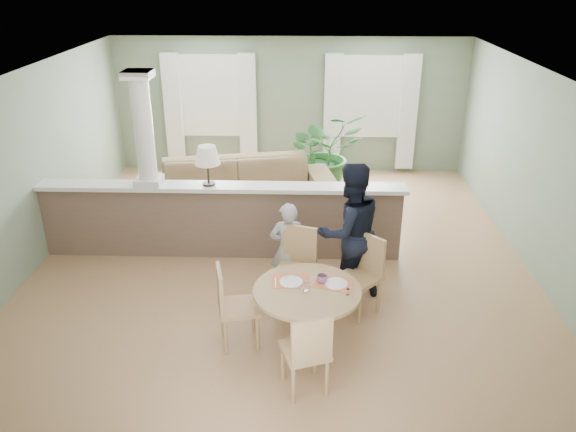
{
  "coord_description": "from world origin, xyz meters",
  "views": [
    {
      "loc": [
        0.3,
        -7.19,
        3.99
      ],
      "look_at": [
        0.11,
        -1.0,
        1.18
      ],
      "focal_mm": 35.0,
      "sensor_mm": 36.0,
      "label": 1
    }
  ],
  "objects_px": {
    "sofa": "(239,191)",
    "chair_far_boy": "(297,263)",
    "dining_table": "(307,300)",
    "child_person": "(288,249)",
    "chair_side": "(232,303)",
    "houseplant": "(325,152)",
    "chair_near": "(307,350)",
    "man_person": "(349,232)",
    "chair_far_man": "(363,271)"
  },
  "relations": [
    {
      "from": "sofa",
      "to": "chair_far_boy",
      "type": "xyz_separation_m",
      "value": [
        1.03,
        -2.63,
        0.09
      ]
    },
    {
      "from": "dining_table",
      "to": "chair_far_boy",
      "type": "relative_size",
      "value": 1.17
    },
    {
      "from": "chair_far_boy",
      "to": "child_person",
      "type": "xyz_separation_m",
      "value": [
        -0.12,
        0.25,
        0.07
      ]
    },
    {
      "from": "chair_far_boy",
      "to": "chair_side",
      "type": "xyz_separation_m",
      "value": [
        -0.71,
        -0.87,
        -0.03
      ]
    },
    {
      "from": "dining_table",
      "to": "child_person",
      "type": "bearing_deg",
      "value": 102.86
    },
    {
      "from": "dining_table",
      "to": "chair_side",
      "type": "bearing_deg",
      "value": -178.32
    },
    {
      "from": "houseplant",
      "to": "chair_side",
      "type": "bearing_deg",
      "value": -103.79
    },
    {
      "from": "sofa",
      "to": "chair_near",
      "type": "relative_size",
      "value": 3.39
    },
    {
      "from": "sofa",
      "to": "chair_side",
      "type": "distance_m",
      "value": 3.51
    },
    {
      "from": "houseplant",
      "to": "chair_far_boy",
      "type": "relative_size",
      "value": 1.52
    },
    {
      "from": "man_person",
      "to": "sofa",
      "type": "bearing_deg",
      "value": -79.27
    },
    {
      "from": "dining_table",
      "to": "chair_far_boy",
      "type": "bearing_deg",
      "value": 98.78
    },
    {
      "from": "chair_far_man",
      "to": "child_person",
      "type": "relative_size",
      "value": 0.78
    },
    {
      "from": "houseplant",
      "to": "dining_table",
      "type": "height_order",
      "value": "houseplant"
    },
    {
      "from": "chair_far_boy",
      "to": "houseplant",
      "type": "bearing_deg",
      "value": 100.47
    },
    {
      "from": "dining_table",
      "to": "chair_far_boy",
      "type": "xyz_separation_m",
      "value": [
        -0.13,
        0.85,
        -0.01
      ]
    },
    {
      "from": "houseplant",
      "to": "chair_side",
      "type": "relative_size",
      "value": 1.6
    },
    {
      "from": "chair_near",
      "to": "dining_table",
      "type": "bearing_deg",
      "value": -109.22
    },
    {
      "from": "sofa",
      "to": "child_person",
      "type": "height_order",
      "value": "child_person"
    },
    {
      "from": "chair_side",
      "to": "chair_far_man",
      "type": "bearing_deg",
      "value": -77.09
    },
    {
      "from": "sofa",
      "to": "dining_table",
      "type": "xyz_separation_m",
      "value": [
        1.16,
        -3.48,
        0.1
      ]
    },
    {
      "from": "sofa",
      "to": "child_person",
      "type": "xyz_separation_m",
      "value": [
        0.91,
        -2.38,
        0.16
      ]
    },
    {
      "from": "chair_side",
      "to": "child_person",
      "type": "xyz_separation_m",
      "value": [
        0.59,
        1.12,
        0.1
      ]
    },
    {
      "from": "chair_far_boy",
      "to": "man_person",
      "type": "distance_m",
      "value": 0.77
    },
    {
      "from": "sofa",
      "to": "chair_far_boy",
      "type": "height_order",
      "value": "chair_far_boy"
    },
    {
      "from": "chair_near",
      "to": "chair_far_boy",
      "type": "bearing_deg",
      "value": -104.71
    },
    {
      "from": "child_person",
      "to": "man_person",
      "type": "bearing_deg",
      "value": 171.5
    },
    {
      "from": "sofa",
      "to": "chair_far_man",
      "type": "bearing_deg",
      "value": -67.48
    },
    {
      "from": "dining_table",
      "to": "chair_far_man",
      "type": "distance_m",
      "value": 0.99
    },
    {
      "from": "houseplant",
      "to": "child_person",
      "type": "distance_m",
      "value": 3.64
    },
    {
      "from": "chair_far_man",
      "to": "man_person",
      "type": "distance_m",
      "value": 0.53
    },
    {
      "from": "sofa",
      "to": "houseplant",
      "type": "relative_size",
      "value": 2.1
    },
    {
      "from": "chair_far_boy",
      "to": "chair_near",
      "type": "height_order",
      "value": "chair_far_boy"
    },
    {
      "from": "chair_side",
      "to": "man_person",
      "type": "bearing_deg",
      "value": -64.38
    },
    {
      "from": "chair_far_man",
      "to": "man_person",
      "type": "height_order",
      "value": "man_person"
    },
    {
      "from": "chair_far_man",
      "to": "chair_near",
      "type": "xyz_separation_m",
      "value": [
        -0.68,
        -1.53,
        -0.02
      ]
    },
    {
      "from": "chair_far_man",
      "to": "dining_table",
      "type": "bearing_deg",
      "value": -89.05
    },
    {
      "from": "dining_table",
      "to": "man_person",
      "type": "bearing_deg",
      "value": 63.96
    },
    {
      "from": "houseplant",
      "to": "dining_table",
      "type": "distance_m",
      "value": 4.7
    },
    {
      "from": "houseplant",
      "to": "chair_near",
      "type": "bearing_deg",
      "value": -93.31
    },
    {
      "from": "chair_far_boy",
      "to": "dining_table",
      "type": "bearing_deg",
      "value": -64.08
    },
    {
      "from": "houseplant",
      "to": "chair_far_man",
      "type": "distance_m",
      "value": 3.99
    },
    {
      "from": "chair_near",
      "to": "chair_side",
      "type": "height_order",
      "value": "chair_side"
    },
    {
      "from": "chair_near",
      "to": "sofa",
      "type": "bearing_deg",
      "value": -94.13
    },
    {
      "from": "dining_table",
      "to": "man_person",
      "type": "height_order",
      "value": "man_person"
    },
    {
      "from": "sofa",
      "to": "houseplant",
      "type": "bearing_deg",
      "value": 28.24
    },
    {
      "from": "houseplant",
      "to": "chair_far_boy",
      "type": "bearing_deg",
      "value": -96.67
    },
    {
      "from": "houseplant",
      "to": "man_person",
      "type": "distance_m",
      "value": 3.63
    },
    {
      "from": "dining_table",
      "to": "chair_near",
      "type": "xyz_separation_m",
      "value": [
        0.0,
        -0.81,
        -0.04
      ]
    },
    {
      "from": "sofa",
      "to": "child_person",
      "type": "bearing_deg",
      "value": -80.31
    }
  ]
}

